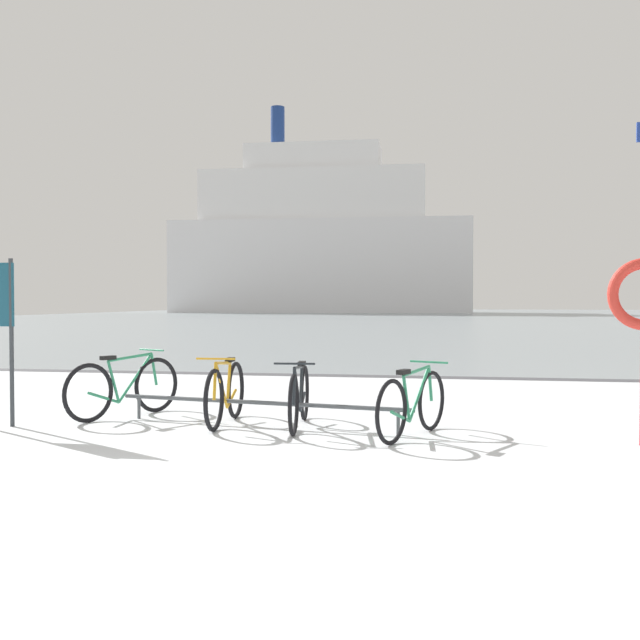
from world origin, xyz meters
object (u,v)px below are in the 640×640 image
bicycle_1 (225,393)px  ferry_ship (319,243)px  bicycle_0 (124,387)px  bicycle_2 (299,397)px  bicycle_3 (413,404)px

bicycle_1 → ferry_ship: size_ratio=0.05×
bicycle_0 → bicycle_1: size_ratio=0.97×
bicycle_2 → bicycle_0: bearing=170.8°
bicycle_2 → bicycle_3: bearing=-16.1°
bicycle_3 → ferry_ship: (-15.31, 81.67, 8.10)m
bicycle_0 → bicycle_3: (3.69, -0.77, -0.02)m
bicycle_0 → bicycle_2: (2.36, -0.38, -0.02)m
bicycle_1 → ferry_ship: (-13.06, 81.22, 8.08)m
ferry_ship → bicycle_0: bearing=-81.8°
bicycle_0 → bicycle_3: bicycle_0 is taller
bicycle_0 → ferry_ship: ferry_ship is taller
bicycle_1 → bicycle_2: 0.92m
bicycle_1 → bicycle_3: bearing=-11.3°
bicycle_0 → bicycle_3: size_ratio=1.03×
bicycle_3 → ferry_ship: 83.49m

